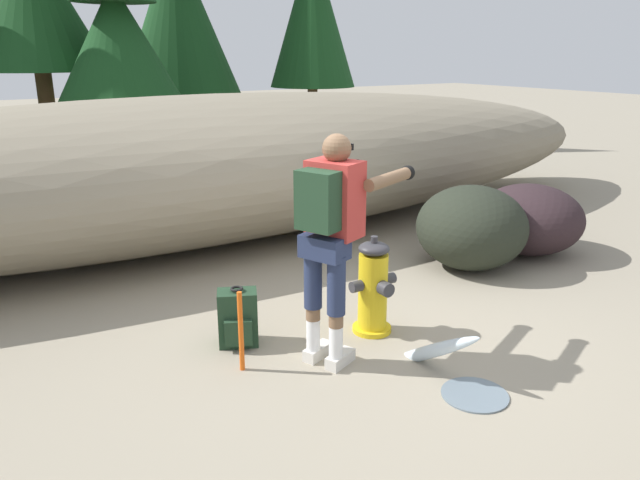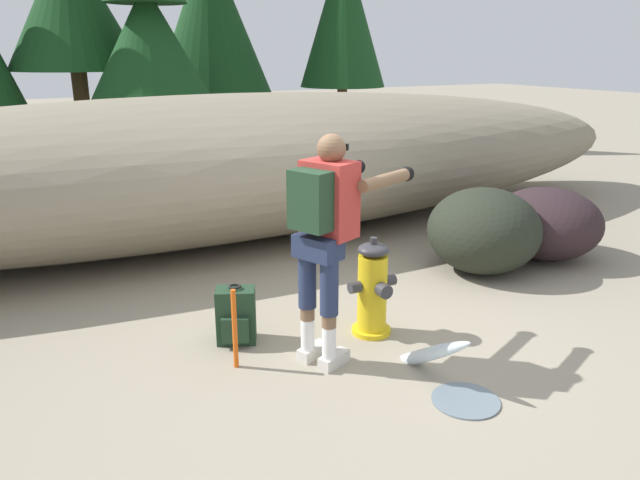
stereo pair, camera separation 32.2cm
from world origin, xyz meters
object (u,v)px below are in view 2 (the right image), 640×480
survey_stake (235,329)px  fire_hydrant (372,290)px  utility_worker (327,222)px  boulder_mid (484,231)px  boulder_large (546,223)px  spare_backpack (236,316)px

survey_stake → fire_hydrant: bearing=0.6°
survey_stake → utility_worker: bearing=-17.8°
boulder_mid → survey_stake: boulder_mid is taller
utility_worker → survey_stake: size_ratio=2.77×
boulder_large → fire_hydrant: bearing=-165.3°
spare_backpack → boulder_mid: 2.83m
boulder_large → survey_stake: (-3.86, -0.72, -0.09)m
boulder_mid → survey_stake: (-2.94, -0.70, -0.14)m
fire_hydrant → boulder_mid: 1.91m
spare_backpack → boulder_mid: boulder_mid is taller
boulder_large → utility_worker: bearing=-164.0°
utility_worker → boulder_mid: size_ratio=1.45×
fire_hydrant → survey_stake: size_ratio=1.35×
fire_hydrant → boulder_large: size_ratio=0.66×
spare_backpack → boulder_large: 3.73m
spare_backpack → boulder_large: boulder_large is taller
fire_hydrant → utility_worker: 0.89m
fire_hydrant → survey_stake: 1.17m
boulder_large → survey_stake: 3.92m
boulder_large → boulder_mid: boulder_mid is taller
boulder_large → boulder_mid: bearing=-178.9°
fire_hydrant → boulder_large: (2.69, 0.71, 0.01)m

